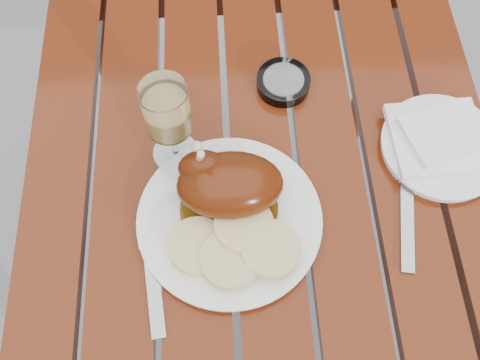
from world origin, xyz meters
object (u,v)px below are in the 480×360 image
table (259,274)px  dinner_plate (230,220)px  ashtray (283,82)px  side_plate (441,147)px  wine_glass (170,125)px

table → dinner_plate: 0.39m
table → dinner_plate: bearing=-159.1°
dinner_plate → ashtray: size_ratio=3.02×
dinner_plate → side_plate: bearing=17.2°
dinner_plate → wine_glass: (-0.09, 0.13, 0.08)m
side_plate → ashtray: size_ratio=2.14×
dinner_plate → side_plate: 0.38m
table → wine_glass: (-0.15, 0.11, 0.47)m
table → ashtray: bearing=78.3°
table → wine_glass: 0.50m
dinner_plate → ashtray: 0.28m
side_plate → ashtray: 0.30m
table → side_plate: bearing=16.5°
side_plate → wine_glass: bearing=177.7°
side_plate → ashtray: ashtray is taller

